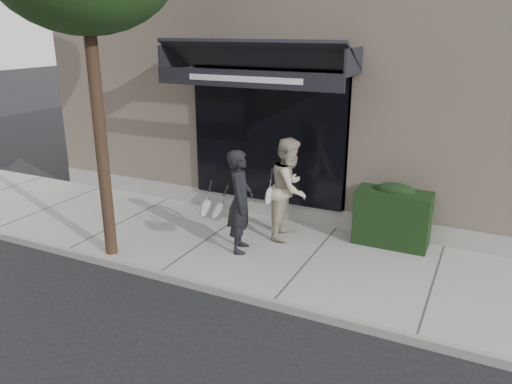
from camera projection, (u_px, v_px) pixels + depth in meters
The scene contains 7 objects.
ground at pixel (310, 265), 8.53m from camera, with size 80.00×80.00×0.00m, color black.
sidewalk at pixel (310, 261), 8.51m from camera, with size 20.00×3.00×0.12m, color #969691.
curb at pixel (273, 304), 7.19m from camera, with size 20.00×0.10×0.14m, color gray.
building_facade at pixel (385, 77), 11.91m from camera, with size 14.30×8.04×5.64m.
hedge at pixel (393, 215), 8.94m from camera, with size 1.30×0.70×1.14m.
pedestrian_front at pixel (240, 202), 8.54m from camera, with size 0.86×0.95×1.81m.
pedestrian_back at pixel (289, 188), 9.13m from camera, with size 0.78×0.99×1.88m.
Camera 1 is at (2.54, -7.34, 3.87)m, focal length 35.00 mm.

